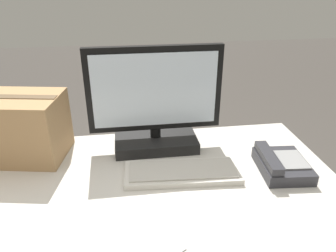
% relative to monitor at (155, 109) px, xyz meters
% --- Properties ---
extents(monitor, '(0.54, 0.21, 0.43)m').
position_rel_monitor_xyz_m(monitor, '(0.00, 0.00, 0.00)').
color(monitor, black).
rests_on(monitor, office_desk).
extents(keyboard, '(0.44, 0.19, 0.03)m').
position_rel_monitor_xyz_m(keyboard, '(0.07, -0.24, -0.16)').
color(keyboard, beige).
rests_on(keyboard, office_desk).
extents(desk_phone, '(0.19, 0.23, 0.07)m').
position_rel_monitor_xyz_m(desk_phone, '(0.45, -0.26, -0.15)').
color(desk_phone, '#2D2D33').
rests_on(desk_phone, office_desk).
extents(cardboard_box, '(0.43, 0.31, 0.26)m').
position_rel_monitor_xyz_m(cardboard_box, '(-0.57, 0.01, -0.05)').
color(cardboard_box, tan).
rests_on(cardboard_box, office_desk).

